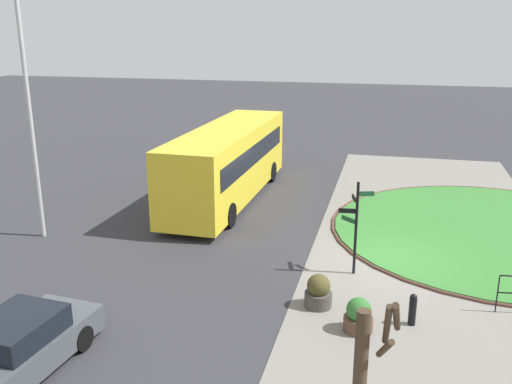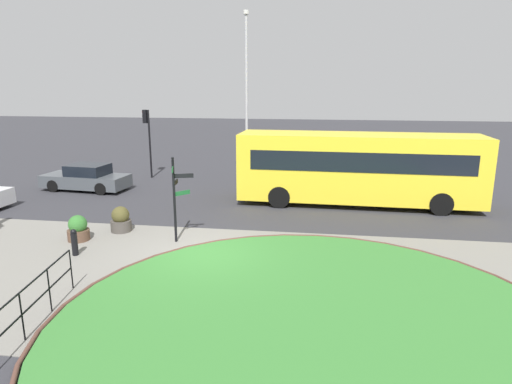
# 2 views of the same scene
# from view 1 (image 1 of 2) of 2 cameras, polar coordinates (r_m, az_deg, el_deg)

# --- Properties ---
(ground) EXTENTS (120.00, 120.00, 0.00)m
(ground) POSITION_cam_1_polar(r_m,az_deg,el_deg) (19.72, 13.61, -6.82)
(ground) COLOR #333338
(sidewalk_paving) EXTENTS (32.00, 8.78, 0.02)m
(sidewalk_paving) POSITION_cam_1_polar(r_m,az_deg,el_deg) (19.80, 18.30, -7.08)
(sidewalk_paving) COLOR gray
(sidewalk_paving) RESTS_ON ground
(grass_island) EXTENTS (12.36, 12.36, 0.10)m
(grass_island) POSITION_cam_1_polar(r_m,az_deg,el_deg) (23.46, 23.33, -3.78)
(grass_island) COLOR #387A33
(grass_island) RESTS_ON ground
(grass_kerb_ring) EXTENTS (12.67, 12.67, 0.11)m
(grass_kerb_ring) POSITION_cam_1_polar(r_m,az_deg,el_deg) (23.46, 23.33, -3.77)
(grass_kerb_ring) COLOR brown
(grass_kerb_ring) RESTS_ON ground
(signpost_directional) EXTENTS (0.74, 1.07, 3.10)m
(signpost_directional) POSITION_cam_1_polar(r_m,az_deg,el_deg) (17.87, 10.10, -2.96)
(signpost_directional) COLOR black
(signpost_directional) RESTS_ON ground
(bollard_foreground) EXTENTS (0.20, 0.20, 0.92)m
(bollard_foreground) POSITION_cam_1_polar(r_m,az_deg,el_deg) (15.70, 15.71, -11.46)
(bollard_foreground) COLOR black
(bollard_foreground) RESTS_ON ground
(bus_yellow) EXTENTS (11.07, 2.88, 3.31)m
(bus_yellow) POSITION_cam_1_polar(r_m,az_deg,el_deg) (25.29, -2.90, 3.12)
(bus_yellow) COLOR yellow
(bus_yellow) RESTS_ON ground
(car_near_lane) EXTENTS (4.69, 2.19, 1.39)m
(car_near_lane) POSITION_cam_1_polar(r_m,az_deg,el_deg) (14.24, -23.47, -14.62)
(car_near_lane) COLOR #474C51
(car_near_lane) RESTS_ON ground
(lamppost_tall) EXTENTS (0.32, 0.32, 9.59)m
(lamppost_tall) POSITION_cam_1_polar(r_m,az_deg,el_deg) (21.61, -22.24, 8.52)
(lamppost_tall) COLOR #B7B7BC
(lamppost_tall) RESTS_ON ground
(planter_near_signpost) EXTENTS (0.77, 0.77, 0.95)m
(planter_near_signpost) POSITION_cam_1_polar(r_m,az_deg,el_deg) (15.12, 10.42, -12.41)
(planter_near_signpost) COLOR brown
(planter_near_signpost) RESTS_ON ground
(planter_kerbside) EXTENTS (0.78, 0.78, 0.99)m
(planter_kerbside) POSITION_cam_1_polar(r_m,az_deg,el_deg) (16.14, 6.39, -10.15)
(planter_kerbside) COLOR #47423D
(planter_kerbside) RESTS_ON ground
(street_tree_bare) EXTENTS (1.22, 0.81, 3.37)m
(street_tree_bare) POSITION_cam_1_polar(r_m,az_deg,el_deg) (10.93, 11.22, -17.24)
(street_tree_bare) COLOR #423323
(street_tree_bare) RESTS_ON ground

